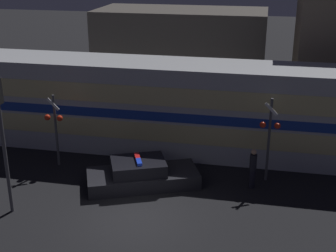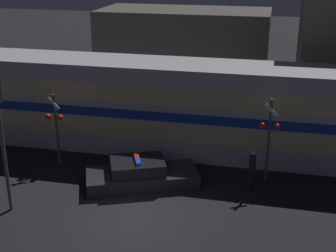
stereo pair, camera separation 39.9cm
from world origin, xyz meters
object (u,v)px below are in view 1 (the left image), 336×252
pedestrian (253,168)px  traffic_light_corner (1,123)px  crossing_signal_near (269,133)px  police_car (142,175)px  train (190,108)px

pedestrian → traffic_light_corner: size_ratio=0.33×
crossing_signal_near → police_car: bearing=-164.0°
crossing_signal_near → train: bearing=145.3°
pedestrian → traffic_light_corner: (-8.93, -3.84, 2.71)m
crossing_signal_near → traffic_light_corner: size_ratio=0.71×
pedestrian → crossing_signal_near: size_ratio=0.47×
police_car → crossing_signal_near: bearing=-6.6°
train → traffic_light_corner: 9.31m
train → pedestrian: 4.86m
train → pedestrian: bearing=-46.4°
pedestrian → traffic_light_corner: traffic_light_corner is taller
train → traffic_light_corner: bearing=-128.3°
crossing_signal_near → traffic_light_corner: bearing=-154.2°
police_car → train: bearing=48.9°
crossing_signal_near → pedestrian: bearing=-127.5°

